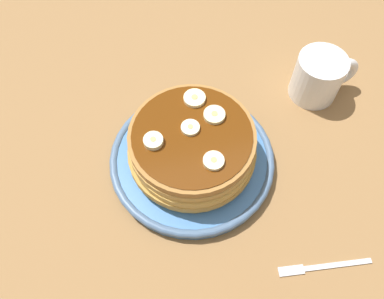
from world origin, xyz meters
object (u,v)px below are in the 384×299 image
object	(u,v)px
banana_slice_1	(214,161)
coffee_mug	(320,76)
banana_slice_2	(214,115)
fork	(319,267)
pancake_stack	(192,147)
banana_slice_3	(154,143)
plate	(192,159)
banana_slice_0	(187,129)
banana_slice_4	(195,99)

from	to	relation	value
banana_slice_1	coffee_mug	world-z (taller)	banana_slice_1
banana_slice_2	fork	xyz separation A→B (cm)	(8.97, -22.17, -8.37)
banana_slice_1	coffee_mug	bearing A→B (deg)	30.88
pancake_stack	banana_slice_3	size ratio (longest dim) A/B	7.10
banana_slice_1	banana_slice_2	bearing A→B (deg)	73.29
plate	banana_slice_3	world-z (taller)	banana_slice_3
banana_slice_1	plate	bearing A→B (deg)	108.93
banana_slice_0	coffee_mug	world-z (taller)	banana_slice_0
banana_slice_2	banana_slice_3	distance (cm)	9.61
plate	coffee_mug	world-z (taller)	coffee_mug
banana_slice_1	banana_slice_4	bearing A→B (deg)	89.18
banana_slice_0	coffee_mug	xyz separation A→B (cm)	(24.65, 7.57, -4.49)
pancake_stack	banana_slice_4	size ratio (longest dim) A/B	6.00
pancake_stack	banana_slice_4	xyz separation A→B (cm)	(1.92, 5.86, 3.55)
plate	fork	world-z (taller)	plate
banana_slice_2	coffee_mug	size ratio (longest dim) A/B	0.28
banana_slice_3	fork	xyz separation A→B (cm)	(18.24, -19.64, -8.48)
plate	coffee_mug	xyz separation A→B (cm)	(24.19, 8.50, 2.93)
banana_slice_1	banana_slice_3	distance (cm)	8.49
banana_slice_0	fork	world-z (taller)	banana_slice_0
banana_slice_0	banana_slice_2	bearing A→B (deg)	16.08
banana_slice_2	fork	distance (cm)	25.34
banana_slice_0	plate	bearing A→B (deg)	-63.62
banana_slice_3	banana_slice_2	bearing A→B (deg)	15.23
plate	banana_slice_0	distance (cm)	7.49
coffee_mug	fork	world-z (taller)	coffee_mug
plate	pancake_stack	size ratio (longest dim) A/B	1.31
banana_slice_0	pancake_stack	bearing A→B (deg)	-69.34
banana_slice_1	pancake_stack	bearing A→B (deg)	110.06
banana_slice_4	coffee_mug	world-z (taller)	banana_slice_4
banana_slice_3	banana_slice_0	bearing A→B (deg)	14.50
pancake_stack	fork	size ratio (longest dim) A/B	1.49
pancake_stack	banana_slice_0	bearing A→B (deg)	110.66
pancake_stack	coffee_mug	size ratio (longest dim) A/B	1.72
banana_slice_1	coffee_mug	xyz separation A→B (cm)	(22.49, 13.45, -4.52)
pancake_stack	banana_slice_1	xyz separation A→B (cm)	(1.76, -4.83, 3.55)
plate	banana_slice_0	xyz separation A→B (cm)	(-0.46, 0.93, 7.42)
banana_slice_2	banana_slice_4	distance (cm)	4.09
coffee_mug	plate	bearing A→B (deg)	-160.63
fork	plate	bearing A→B (deg)	122.62
plate	banana_slice_2	xyz separation A→B (cm)	(3.83, 2.17, 7.47)
banana_slice_3	coffee_mug	world-z (taller)	banana_slice_3
banana_slice_1	banana_slice_4	xyz separation A→B (cm)	(0.15, 10.69, 0.00)
coffee_mug	fork	size ratio (longest dim) A/B	0.87
pancake_stack	banana_slice_4	distance (cm)	7.12
plate	banana_slice_4	size ratio (longest dim) A/B	7.85
plate	pancake_stack	xyz separation A→B (cm)	(-0.07, -0.12, 3.90)
banana_slice_0	banana_slice_3	world-z (taller)	banana_slice_3
plate	banana_slice_4	distance (cm)	9.59
plate	banana_slice_3	bearing A→B (deg)	-176.30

